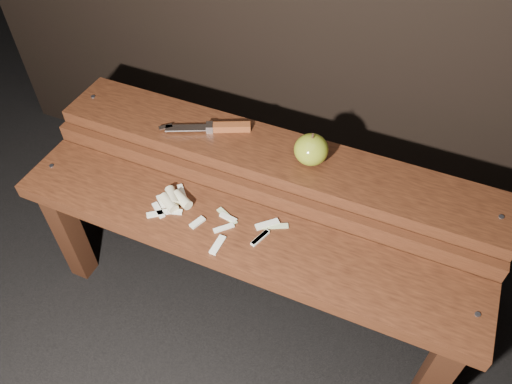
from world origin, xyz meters
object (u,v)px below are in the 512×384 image
at_px(bench_rear_tier, 272,174).
at_px(apple, 311,150).
at_px(knife, 220,127).
at_px(bench_front_tier, 237,251).

height_order(bench_rear_tier, apple, apple).
bearing_deg(bench_rear_tier, apple, 2.46).
distance_m(apple, knife, 0.26).
height_order(apple, knife, apple).
distance_m(bench_front_tier, knife, 0.33).
distance_m(bench_front_tier, apple, 0.31).
bearing_deg(bench_front_tier, knife, 122.95).
distance_m(bench_front_tier, bench_rear_tier, 0.23).
bearing_deg(apple, knife, 176.58).
relative_size(bench_rear_tier, apple, 13.42).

